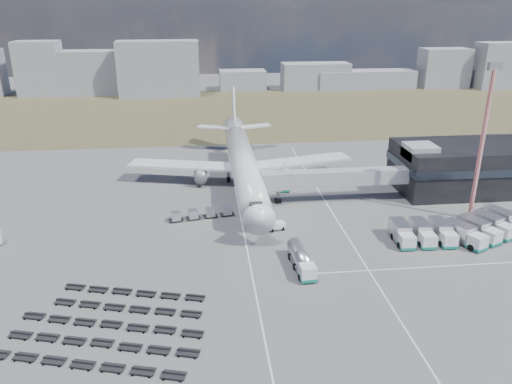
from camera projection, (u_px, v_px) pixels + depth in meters
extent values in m
plane|color=#565659|center=(260.00, 251.00, 82.50)|extent=(420.00, 420.00, 0.00)
cube|color=brown|center=(225.00, 112.00, 184.43)|extent=(420.00, 90.00, 0.01)
cube|color=silver|center=(245.00, 238.00, 86.93)|extent=(0.25, 110.00, 0.01)
cube|color=silver|center=(345.00, 234.00, 88.75)|extent=(0.25, 110.00, 0.01)
cube|color=silver|center=(425.00, 267.00, 77.61)|extent=(40.00, 0.25, 0.01)
cube|color=black|center=(467.00, 167.00, 107.78)|extent=(30.00, 16.00, 10.00)
cube|color=#262D38|center=(468.00, 162.00, 107.34)|extent=(30.40, 16.40, 1.60)
cube|color=#939399|center=(420.00, 152.00, 103.08)|extent=(6.00, 6.00, 3.00)
cube|color=#939399|center=(336.00, 177.00, 101.48)|extent=(29.80, 3.00, 3.00)
cube|color=#939399|center=(271.00, 181.00, 99.66)|extent=(4.00, 3.60, 3.40)
cylinder|color=slate|center=(278.00, 191.00, 101.20)|extent=(0.70, 0.70, 5.10)
cylinder|color=black|center=(278.00, 201.00, 101.96)|extent=(1.40, 0.90, 1.40)
cylinder|color=silver|center=(244.00, 165.00, 108.38)|extent=(5.60, 48.00, 5.60)
cone|color=silver|center=(257.00, 214.00, 83.83)|extent=(5.60, 5.00, 5.60)
cone|color=silver|center=(235.00, 130.00, 134.04)|extent=(5.60, 8.00, 5.60)
cube|color=black|center=(256.00, 205.00, 85.39)|extent=(2.20, 2.00, 0.80)
cube|color=silver|center=(184.00, 165.00, 112.14)|extent=(25.59, 11.38, 0.50)
cube|color=silver|center=(298.00, 161.00, 114.76)|extent=(25.59, 11.38, 0.50)
cylinder|color=slate|center=(200.00, 175.00, 111.25)|extent=(3.00, 5.00, 3.00)
cylinder|color=slate|center=(284.00, 172.00, 113.17)|extent=(3.00, 5.00, 3.00)
cube|color=silver|center=(214.00, 127.00, 135.19)|extent=(9.49, 5.63, 0.35)
cube|color=silver|center=(254.00, 126.00, 136.30)|extent=(9.49, 5.63, 0.35)
cube|color=silver|center=(234.00, 107.00, 134.75)|extent=(0.50, 9.06, 11.45)
cylinder|color=slate|center=(254.00, 222.00, 90.39)|extent=(0.50, 0.50, 2.50)
cylinder|color=slate|center=(228.00, 177.00, 113.23)|extent=(0.60, 0.60, 2.50)
cylinder|color=slate|center=(256.00, 176.00, 113.88)|extent=(0.60, 0.60, 2.50)
cylinder|color=black|center=(254.00, 226.00, 90.66)|extent=(0.50, 1.20, 1.20)
cube|color=gray|center=(39.00, 69.00, 211.22)|extent=(17.87, 12.00, 22.65)
cube|color=gray|center=(93.00, 73.00, 214.56)|extent=(25.30, 12.00, 18.52)
cube|color=gray|center=(159.00, 69.00, 209.44)|extent=(33.51, 12.00, 22.95)
cube|color=gray|center=(242.00, 80.00, 227.64)|extent=(20.87, 12.00, 8.67)
cube|color=gray|center=(315.00, 76.00, 228.76)|extent=(30.67, 12.00, 11.72)
cube|color=gray|center=(365.00, 79.00, 231.11)|extent=(45.29, 12.00, 8.20)
cube|color=gray|center=(444.00, 68.00, 232.20)|extent=(21.79, 12.00, 17.71)
cube|color=silver|center=(308.00, 272.00, 73.44)|extent=(2.47, 2.47, 2.22)
cube|color=#147463|center=(307.00, 277.00, 73.76)|extent=(2.57, 2.57, 0.48)
cylinder|color=silver|center=(300.00, 255.00, 77.64)|extent=(2.88, 7.39, 2.42)
cube|color=slate|center=(299.00, 261.00, 78.04)|extent=(2.79, 7.39, 0.34)
cylinder|color=black|center=(302.00, 267.00, 76.80)|extent=(2.58, 1.22, 1.06)
cube|color=silver|center=(276.00, 226.00, 90.07)|extent=(3.27, 2.32, 1.37)
cube|color=silver|center=(283.00, 182.00, 109.20)|extent=(2.57, 5.68, 2.59)
cube|color=#147463|center=(283.00, 187.00, 109.59)|extent=(2.67, 5.78, 0.42)
cube|color=silver|center=(407.00, 241.00, 82.91)|extent=(2.51, 2.41, 2.33)
cube|color=#147463|center=(406.00, 246.00, 83.23)|extent=(2.62, 2.52, 0.48)
cube|color=silver|center=(399.00, 229.00, 86.20)|extent=(2.70, 4.95, 2.75)
cube|color=silver|center=(428.00, 241.00, 83.16)|extent=(2.51, 2.41, 2.33)
cube|color=#147463|center=(427.00, 245.00, 83.49)|extent=(2.62, 2.52, 0.48)
cube|color=silver|center=(420.00, 229.00, 86.45)|extent=(2.70, 4.95, 2.75)
cube|color=silver|center=(449.00, 240.00, 83.41)|extent=(2.51, 2.41, 2.33)
cube|color=#147463|center=(448.00, 245.00, 83.74)|extent=(2.62, 2.52, 0.48)
cube|color=silver|center=(440.00, 228.00, 86.70)|extent=(2.70, 4.95, 2.75)
cube|color=silver|center=(478.00, 242.00, 82.52)|extent=(3.31, 3.26, 2.43)
cube|color=#147463|center=(477.00, 247.00, 82.86)|extent=(3.46, 3.41, 0.50)
cube|color=silver|center=(459.00, 231.00, 85.46)|extent=(4.51, 5.71, 2.87)
cube|color=silver|center=(492.00, 237.00, 84.31)|extent=(3.31, 3.26, 2.43)
cube|color=#147463|center=(491.00, 242.00, 84.65)|extent=(3.46, 3.41, 0.50)
cube|color=silver|center=(473.00, 226.00, 87.24)|extent=(4.51, 5.71, 2.87)
cube|color=silver|center=(506.00, 232.00, 86.10)|extent=(3.31, 3.26, 2.43)
cube|color=#147463|center=(505.00, 237.00, 86.44)|extent=(3.46, 3.41, 0.50)
cube|color=silver|center=(486.00, 222.00, 89.03)|extent=(4.51, 5.71, 2.87)
cube|color=silver|center=(500.00, 217.00, 90.82)|extent=(4.51, 5.71, 2.87)
cube|color=black|center=(176.00, 220.00, 93.46)|extent=(2.91, 2.09, 0.18)
cube|color=silver|center=(176.00, 216.00, 93.14)|extent=(1.90, 1.90, 1.53)
cube|color=black|center=(193.00, 218.00, 94.33)|extent=(2.91, 2.09, 0.18)
cube|color=silver|center=(193.00, 214.00, 94.01)|extent=(1.90, 1.90, 1.53)
cube|color=black|center=(210.00, 216.00, 95.20)|extent=(2.91, 2.09, 0.18)
cube|color=silver|center=(210.00, 212.00, 94.89)|extent=(1.90, 1.90, 1.53)
cube|color=black|center=(227.00, 214.00, 96.07)|extent=(2.91, 2.09, 0.18)
cube|color=silver|center=(227.00, 210.00, 95.76)|extent=(1.90, 1.90, 1.53)
cube|color=black|center=(83.00, 363.00, 56.71)|extent=(24.49, 7.98, 0.64)
cube|color=black|center=(98.00, 342.00, 60.17)|extent=(24.49, 7.98, 0.64)
cube|color=black|center=(111.00, 324.00, 63.62)|extent=(24.49, 7.98, 0.64)
cube|color=black|center=(123.00, 307.00, 67.08)|extent=(21.05, 7.03, 0.64)
cube|color=black|center=(134.00, 292.00, 70.54)|extent=(21.05, 7.03, 0.64)
cylinder|color=red|center=(481.00, 148.00, 89.75)|extent=(0.78, 0.78, 28.01)
cube|color=slate|center=(495.00, 66.00, 84.56)|extent=(2.76, 1.04, 1.34)
cube|color=#565659|center=(469.00, 218.00, 94.76)|extent=(2.24, 2.24, 0.34)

